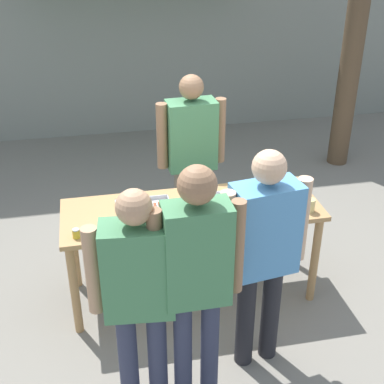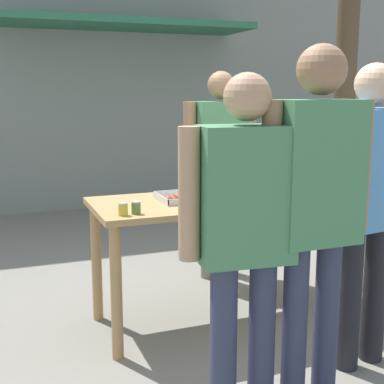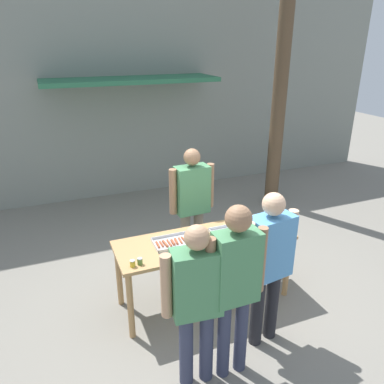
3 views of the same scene
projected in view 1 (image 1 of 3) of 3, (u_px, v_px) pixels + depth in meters
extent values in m
plane|color=gray|center=(192.00, 291.00, 4.84)|extent=(24.00, 24.00, 0.00)
cube|color=tan|center=(192.00, 210.00, 4.43)|extent=(2.14, 0.74, 0.04)
cylinder|color=tan|center=(75.00, 290.00, 4.20)|extent=(0.07, 0.07, 0.84)
cylinder|color=tan|center=(315.00, 260.00, 4.56)|extent=(0.07, 0.07, 0.84)
cylinder|color=tan|center=(74.00, 247.00, 4.73)|extent=(0.07, 0.07, 0.84)
cylinder|color=tan|center=(289.00, 223.00, 5.08)|extent=(0.07, 0.07, 0.84)
cube|color=silver|center=(144.00, 210.00, 4.38)|extent=(0.45, 0.32, 0.01)
cube|color=silver|center=(146.00, 218.00, 4.24)|extent=(0.45, 0.01, 0.03)
cube|color=silver|center=(142.00, 199.00, 4.51)|extent=(0.45, 0.01, 0.03)
cube|color=silver|center=(117.00, 211.00, 4.33)|extent=(0.01, 0.32, 0.03)
cube|color=silver|center=(170.00, 205.00, 4.41)|extent=(0.01, 0.32, 0.03)
cylinder|color=#A34C2D|center=(122.00, 210.00, 4.35)|extent=(0.03, 0.13, 0.03)
cylinder|color=#A34C2D|center=(127.00, 210.00, 4.36)|extent=(0.02, 0.12, 0.02)
cylinder|color=#A34C2D|center=(132.00, 210.00, 4.35)|extent=(0.04, 0.14, 0.03)
cylinder|color=#A34C2D|center=(138.00, 209.00, 4.36)|extent=(0.03, 0.15, 0.02)
cylinder|color=#A34C2D|center=(144.00, 209.00, 4.37)|extent=(0.03, 0.11, 0.03)
cylinder|color=#A34C2D|center=(149.00, 208.00, 4.38)|extent=(0.04, 0.13, 0.03)
cylinder|color=#A34C2D|center=(155.00, 207.00, 4.39)|extent=(0.03, 0.13, 0.02)
cylinder|color=#A34C2D|center=(161.00, 207.00, 4.40)|extent=(0.03, 0.15, 0.02)
cylinder|color=#A34C2D|center=(166.00, 206.00, 4.41)|extent=(0.03, 0.12, 0.03)
cube|color=silver|center=(228.00, 202.00, 4.51)|extent=(0.41, 0.26, 0.01)
cube|color=silver|center=(232.00, 207.00, 4.39)|extent=(0.41, 0.01, 0.03)
cube|color=silver|center=(224.00, 192.00, 4.61)|extent=(0.41, 0.01, 0.03)
cube|color=silver|center=(205.00, 202.00, 4.46)|extent=(0.01, 0.26, 0.03)
cube|color=silver|center=(250.00, 197.00, 4.53)|extent=(0.01, 0.26, 0.03)
ellipsoid|color=beige|center=(213.00, 200.00, 4.48)|extent=(0.07, 0.11, 0.04)
ellipsoid|color=beige|center=(228.00, 199.00, 4.50)|extent=(0.06, 0.10, 0.04)
ellipsoid|color=beige|center=(242.00, 198.00, 4.51)|extent=(0.05, 0.11, 0.04)
cylinder|color=gold|center=(76.00, 234.00, 4.02)|extent=(0.06, 0.06, 0.07)
cylinder|color=#B2B2B7|center=(76.00, 230.00, 4.00)|extent=(0.05, 0.05, 0.01)
cylinder|color=#567A38|center=(87.00, 232.00, 4.04)|extent=(0.06, 0.06, 0.07)
cylinder|color=#B2B2B7|center=(87.00, 228.00, 4.02)|extent=(0.05, 0.05, 0.01)
cylinder|color=#DBC67A|center=(310.00, 205.00, 4.35)|extent=(0.09, 0.09, 0.11)
cylinder|color=#756B5B|center=(181.00, 206.00, 5.36)|extent=(0.14, 0.14, 0.84)
cylinder|color=#756B5B|center=(201.00, 203.00, 5.41)|extent=(0.14, 0.14, 0.84)
cube|color=#478456|center=(191.00, 135.00, 5.02)|extent=(0.47, 0.28, 0.67)
sphere|color=#936B4C|center=(191.00, 87.00, 4.80)|extent=(0.23, 0.23, 0.23)
cylinder|color=#936B4C|center=(162.00, 136.00, 4.95)|extent=(0.10, 0.10, 0.63)
cylinder|color=#936B4C|center=(220.00, 131.00, 5.08)|extent=(0.10, 0.10, 0.63)
cylinder|color=#333851|center=(158.00, 355.00, 3.62)|extent=(0.13, 0.13, 0.81)
cylinder|color=#333851|center=(128.00, 358.00, 3.60)|extent=(0.13, 0.13, 0.81)
cube|color=#478456|center=(138.00, 270.00, 3.27)|extent=(0.46, 0.29, 0.64)
sphere|color=tan|center=(134.00, 207.00, 3.05)|extent=(0.22, 0.22, 0.22)
cylinder|color=tan|center=(182.00, 265.00, 3.28)|extent=(0.10, 0.10, 0.61)
cylinder|color=tan|center=(93.00, 271.00, 3.23)|extent=(0.10, 0.10, 0.61)
cylinder|color=#232328|center=(270.00, 311.00, 3.98)|extent=(0.14, 0.14, 0.84)
cylinder|color=#232328|center=(245.00, 318.00, 3.92)|extent=(0.14, 0.14, 0.84)
cube|color=#5193D1|center=(265.00, 229.00, 3.59)|extent=(0.49, 0.31, 0.66)
sphere|color=#DBAD89|center=(269.00, 167.00, 3.37)|extent=(0.23, 0.23, 0.23)
cylinder|color=#DBAD89|center=(301.00, 219.00, 3.67)|extent=(0.10, 0.10, 0.63)
cylinder|color=#DBAD89|center=(227.00, 235.00, 3.50)|extent=(0.10, 0.10, 0.63)
cylinder|color=#333851|center=(210.00, 346.00, 3.65)|extent=(0.12, 0.12, 0.87)
cylinder|color=#333851|center=(183.00, 351.00, 3.61)|extent=(0.12, 0.12, 0.87)
cube|color=#478456|center=(197.00, 254.00, 3.26)|extent=(0.42, 0.23, 0.69)
sphere|color=#936B4C|center=(197.00, 185.00, 3.03)|extent=(0.24, 0.24, 0.24)
cylinder|color=#936B4C|center=(237.00, 247.00, 3.30)|extent=(0.09, 0.09, 0.65)
cylinder|color=#936B4C|center=(156.00, 257.00, 3.20)|extent=(0.09, 0.09, 0.65)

